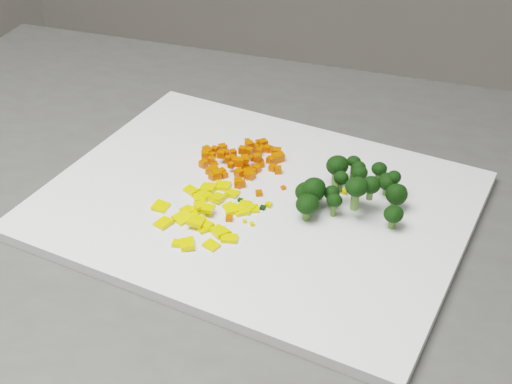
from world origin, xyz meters
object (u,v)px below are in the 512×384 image
(cutting_board, at_px, (256,203))
(pepper_pile, at_px, (205,208))
(carrot_pile, at_px, (240,154))
(broccoli_pile, at_px, (359,187))

(cutting_board, distance_m, pepper_pile, 0.07)
(carrot_pile, distance_m, broccoli_pile, 0.17)
(cutting_board, bearing_deg, pepper_pile, -131.75)
(carrot_pile, bearing_deg, cutting_board, -54.48)
(carrot_pile, bearing_deg, broccoli_pile, -14.11)
(carrot_pile, xyz_separation_m, pepper_pile, (0.00, -0.11, -0.01))
(broccoli_pile, bearing_deg, carrot_pile, 165.89)
(pepper_pile, bearing_deg, cutting_board, 48.25)
(broccoli_pile, bearing_deg, pepper_pile, -155.49)
(pepper_pile, height_order, broccoli_pile, broccoli_pile)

